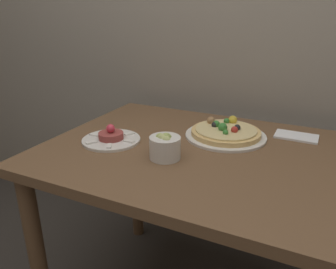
{
  "coord_description": "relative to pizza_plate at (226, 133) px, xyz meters",
  "views": [
    {
      "loc": [
        0.37,
        -0.59,
        1.22
      ],
      "look_at": [
        -0.1,
        0.4,
        0.8
      ],
      "focal_mm": 35.0,
      "sensor_mm": 36.0,
      "label": 1
    }
  ],
  "objects": [
    {
      "name": "napkin",
      "position": [
        0.25,
        0.11,
        -0.01
      ],
      "size": [
        0.16,
        0.1,
        0.01
      ],
      "color": "white",
      "rests_on": "dining_table"
    },
    {
      "name": "small_bowl",
      "position": [
        -0.13,
        -0.27,
        0.03
      ],
      "size": [
        0.1,
        0.1,
        0.09
      ],
      "color": "silver",
      "rests_on": "dining_table"
    },
    {
      "name": "dining_table",
      "position": [
        -0.07,
        -0.15,
        -0.13
      ],
      "size": [
        1.05,
        0.82,
        0.76
      ],
      "color": "brown",
      "rests_on": "ground_plane"
    },
    {
      "name": "tartare_plate",
      "position": [
        -0.37,
        -0.23,
        -0.01
      ],
      "size": [
        0.22,
        0.22,
        0.07
      ],
      "color": "silver",
      "rests_on": "dining_table"
    },
    {
      "name": "pizza_plate",
      "position": [
        0.0,
        0.0,
        0.0
      ],
      "size": [
        0.31,
        0.31,
        0.06
      ],
      "color": "silver",
      "rests_on": "dining_table"
    }
  ]
}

